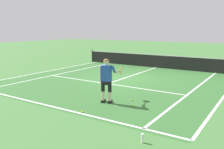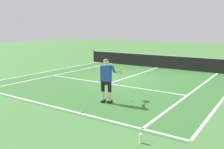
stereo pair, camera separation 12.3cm
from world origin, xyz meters
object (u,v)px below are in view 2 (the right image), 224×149
(tennis_ball_near_feet, at_px, (132,100))
(water_bottle, at_px, (141,138))
(tennis_ball_by_baseline, at_px, (132,106))
(tennis_ball_mid_court, at_px, (82,111))
(tennis_player, at_px, (107,78))

(tennis_ball_near_feet, distance_m, water_bottle, 3.57)
(tennis_ball_by_baseline, xyz_separation_m, tennis_ball_mid_court, (-1.12, -1.52, 0.00))
(tennis_ball_by_baseline, distance_m, water_bottle, 2.91)
(tennis_ball_mid_court, xyz_separation_m, water_bottle, (2.72, -0.91, 0.09))
(tennis_player, bearing_deg, tennis_ball_mid_court, -92.54)
(tennis_ball_by_baseline, relative_size, tennis_ball_mid_court, 1.00)
(tennis_ball_near_feet, bearing_deg, tennis_ball_mid_court, -110.62)
(tennis_player, bearing_deg, water_bottle, -41.03)
(tennis_player, relative_size, water_bottle, 7.20)
(tennis_ball_near_feet, height_order, tennis_ball_by_baseline, same)
(tennis_ball_mid_court, bearing_deg, tennis_ball_by_baseline, 53.48)
(tennis_ball_near_feet, xyz_separation_m, tennis_ball_mid_court, (-0.79, -2.09, 0.00))
(tennis_player, xyz_separation_m, tennis_ball_near_feet, (0.73, 0.69, -0.96))
(tennis_player, height_order, tennis_ball_by_baseline, tennis_player)
(water_bottle, bearing_deg, tennis_ball_mid_court, 161.48)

